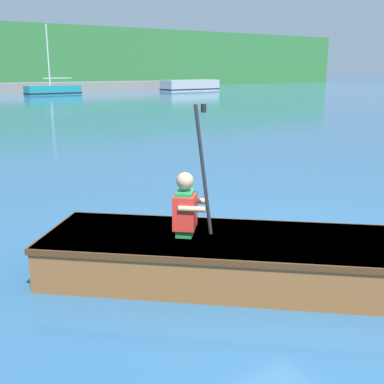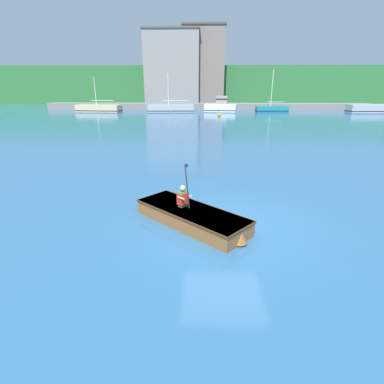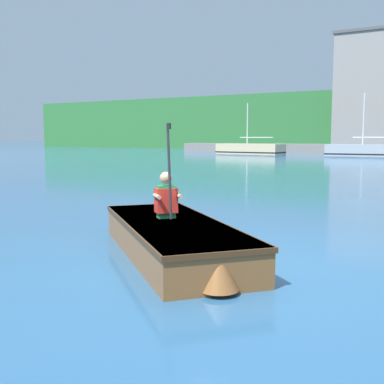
{
  "view_description": "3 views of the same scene",
  "coord_description": "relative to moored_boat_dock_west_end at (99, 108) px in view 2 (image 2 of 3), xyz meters",
  "views": [
    {
      "loc": [
        -3.71,
        -3.61,
        2.06
      ],
      "look_at": [
        -0.98,
        0.52,
        0.8
      ],
      "focal_mm": 45.0,
      "sensor_mm": 36.0,
      "label": 1
    },
    {
      "loc": [
        -0.7,
        -7.81,
        3.82
      ],
      "look_at": [
        -0.98,
        0.52,
        0.8
      ],
      "focal_mm": 28.0,
      "sensor_mm": 36.0,
      "label": 2
    },
    {
      "loc": [
        2.39,
        -5.27,
        1.56
      ],
      "look_at": [
        -0.98,
        0.52,
        0.8
      ],
      "focal_mm": 45.0,
      "sensor_mm": 36.0,
      "label": 3
    }
  ],
  "objects": [
    {
      "name": "moored_boat_dock_west_inner",
      "position": [
        38.82,
        0.19,
        0.06
      ],
      "size": [
        6.09,
        2.45,
        1.08
      ],
      "color": "#9EA3A8",
      "rests_on": "ground"
    },
    {
      "name": "waterfront_office_block_center",
      "position": [
        15.23,
        16.5,
        6.36
      ],
      "size": [
        7.71,
        8.11,
        13.59
      ],
      "color": "#75665B",
      "rests_on": "ground"
    },
    {
      "name": "moored_boat_dock_east_inner",
      "position": [
        10.55,
        0.01,
        0.01
      ],
      "size": [
        6.71,
        2.44,
        5.23
      ],
      "color": "#9EA3A8",
      "rests_on": "ground"
    },
    {
      "name": "moored_boat_dock_west_end",
      "position": [
        0.0,
        0.0,
        0.0
      ],
      "size": [
        6.61,
        2.9,
        4.75
      ],
      "color": "#CCB789",
      "rests_on": "ground"
    },
    {
      "name": "rowboat_foreground",
      "position": [
        14.9,
        -36.91,
        -0.2
      ],
      "size": [
        3.45,
        3.25,
        0.45
      ],
      "color": "brown",
      "rests_on": "ground"
    },
    {
      "name": "moored_boat_dock_center_near",
      "position": [
        17.76,
        0.75,
        0.32
      ],
      "size": [
        4.79,
        2.2,
        2.16
      ],
      "color": "white",
      "rests_on": "ground"
    },
    {
      "name": "person_paddler",
      "position": [
        14.61,
        -36.65,
        0.29
      ],
      "size": [
        0.46,
        0.46,
        1.3
      ],
      "color": "#267F3F",
      "rests_on": "rowboat_foreground"
    },
    {
      "name": "ground_plane",
      "position": [
        15.84,
        -36.9,
        -0.45
      ],
      "size": [
        300.0,
        300.0,
        0.0
      ],
      "primitive_type": "plane",
      "color": "#28567F"
    },
    {
      "name": "moored_boat_dock_center_far",
      "position": [
        25.17,
        0.49,
        -0.07
      ],
      "size": [
        4.7,
        1.76,
        5.67
      ],
      "color": "#197A84",
      "rests_on": "ground"
    },
    {
      "name": "marina_dock",
      "position": [
        15.84,
        4.99,
        0.0
      ],
      "size": [
        50.89,
        2.4,
        0.9
      ],
      "color": "slate",
      "rests_on": "ground"
    },
    {
      "name": "shoreline_ridge",
      "position": [
        15.84,
        25.48,
        3.09
      ],
      "size": [
        120.0,
        20.0,
        7.08
      ],
      "color": "#2D6B33",
      "rests_on": "ground"
    },
    {
      "name": "waterfront_warehouse_left",
      "position": [
        9.54,
        16.61,
        5.99
      ],
      "size": [
        9.99,
        10.92,
        12.86
      ],
      "color": "gray",
      "rests_on": "ground"
    },
    {
      "name": "channel_buoy",
      "position": [
        17.18,
        -6.66,
        -0.23
      ],
      "size": [
        0.44,
        0.44,
        0.72
      ],
      "color": "orange",
      "rests_on": "ground"
    }
  ]
}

